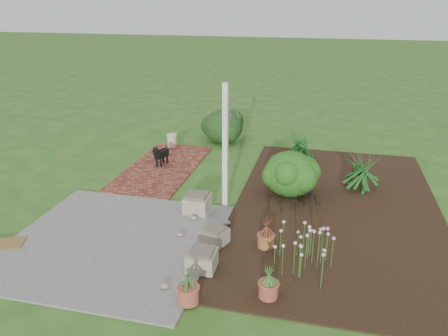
% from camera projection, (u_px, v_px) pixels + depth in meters
% --- Properties ---
extents(ground, '(80.00, 80.00, 0.00)m').
position_uv_depth(ground, '(210.00, 206.00, 8.85)').
color(ground, '#27591C').
rests_on(ground, ground).
extents(concrete_patio, '(3.50, 3.50, 0.04)m').
position_uv_depth(concrete_patio, '(113.00, 241.00, 7.54)').
color(concrete_patio, slate).
rests_on(concrete_patio, ground).
extents(brick_path, '(1.60, 3.50, 0.04)m').
position_uv_depth(brick_path, '(162.00, 168.00, 10.80)').
color(brick_path, maroon).
rests_on(brick_path, ground).
extents(garden_bed, '(4.00, 7.00, 0.03)m').
position_uv_depth(garden_bed, '(336.00, 208.00, 8.75)').
color(garden_bed, black).
rests_on(garden_bed, ground).
extents(veranda_post, '(0.10, 0.10, 2.50)m').
position_uv_depth(veranda_post, '(225.00, 147.00, 8.42)').
color(veranda_post, white).
rests_on(veranda_post, ground).
extents(stone_trough_near, '(0.43, 0.43, 0.28)m').
position_uv_depth(stone_trough_near, '(202.00, 260.00, 6.71)').
color(stone_trough_near, gray).
rests_on(stone_trough_near, concrete_patio).
extents(stone_trough_mid, '(0.50, 0.50, 0.26)m').
position_uv_depth(stone_trough_mid, '(215.00, 237.00, 7.40)').
color(stone_trough_mid, gray).
rests_on(stone_trough_mid, concrete_patio).
extents(stone_trough_far, '(0.48, 0.48, 0.31)m').
position_uv_depth(stone_trough_far, '(197.00, 204.00, 8.51)').
color(stone_trough_far, gray).
rests_on(stone_trough_far, concrete_patio).
extents(coir_doormat, '(0.70, 0.58, 0.02)m').
position_uv_depth(coir_doormat, '(5.00, 244.00, 7.42)').
color(coir_doormat, brown).
rests_on(coir_doormat, concrete_patio).
extents(black_dog, '(0.27, 0.58, 0.51)m').
position_uv_depth(black_dog, '(160.00, 154.00, 10.79)').
color(black_dog, black).
rests_on(black_dog, brick_path).
extents(cream_ceramic_urn, '(0.31, 0.31, 0.34)m').
position_uv_depth(cream_ceramic_urn, '(172.00, 141.00, 12.20)').
color(cream_ceramic_urn, beige).
rests_on(cream_ceramic_urn, brick_path).
extents(evergreen_shrub, '(1.25, 1.25, 0.96)m').
position_uv_depth(evergreen_shrub, '(290.00, 173.00, 9.19)').
color(evergreen_shrub, '#173D0C').
rests_on(evergreen_shrub, garden_bed).
extents(agapanthus_clump_back, '(1.20, 1.20, 0.92)m').
position_uv_depth(agapanthus_clump_back, '(360.00, 168.00, 9.47)').
color(agapanthus_clump_back, '#0A360F').
rests_on(agapanthus_clump_back, garden_bed).
extents(agapanthus_clump_front, '(1.08, 1.08, 0.92)m').
position_uv_depth(agapanthus_clump_front, '(300.00, 143.00, 11.08)').
color(agapanthus_clump_front, '#11411A').
rests_on(agapanthus_clump_front, garden_bed).
extents(pink_flower_patch, '(1.08, 1.08, 0.63)m').
position_uv_depth(pink_flower_patch, '(305.00, 252.00, 6.63)').
color(pink_flower_patch, '#113D0F').
rests_on(pink_flower_patch, garden_bed).
extents(terracotta_pot_bronze, '(0.29, 0.29, 0.23)m').
position_uv_depth(terracotta_pot_bronze, '(266.00, 240.00, 7.33)').
color(terracotta_pot_bronze, '#985E33').
rests_on(terracotta_pot_bronze, garden_bed).
extents(terracotta_pot_small_left, '(0.30, 0.30, 0.23)m').
position_uv_depth(terracotta_pot_small_left, '(268.00, 290.00, 6.10)').
color(terracotta_pot_small_left, '#9B4B34').
rests_on(terracotta_pot_small_left, garden_bed).
extents(terracotta_pot_small_right, '(0.32, 0.32, 0.25)m').
position_uv_depth(terracotta_pot_small_right, '(188.00, 294.00, 5.98)').
color(terracotta_pot_small_right, '#A24D36').
rests_on(terracotta_pot_small_right, garden_bed).
extents(purple_flowering_bush, '(1.43, 1.43, 0.97)m').
position_uv_depth(purple_flowering_bush, '(223.00, 126.00, 12.62)').
color(purple_flowering_bush, black).
rests_on(purple_flowering_bush, ground).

